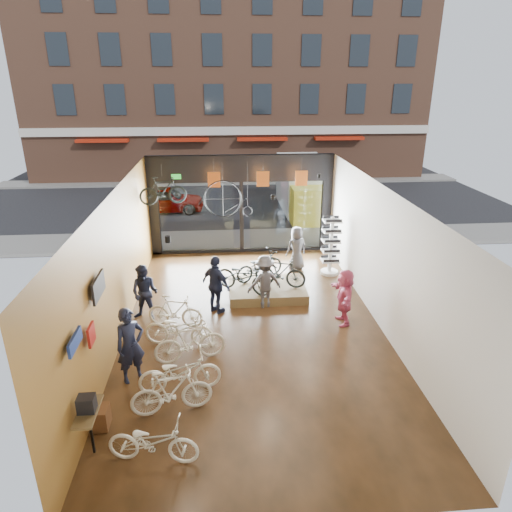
{
  "coord_description": "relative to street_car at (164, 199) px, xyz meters",
  "views": [
    {
      "loc": [
        -0.83,
        -11.01,
        6.44
      ],
      "look_at": [
        0.19,
        1.4,
        1.57
      ],
      "focal_mm": 32.0,
      "sensor_mm": 36.0,
      "label": 1
    }
  ],
  "objects": [
    {
      "name": "floor_bike_2",
      "position": [
        1.84,
        -14.59,
        -0.2
      ],
      "size": [
        1.86,
        0.85,
        0.94
      ],
      "primitive_type": "imported",
      "rotation": [
        0.0,
        0.0,
        1.7
      ],
      "color": "beige",
      "rests_on": "ground_plane"
    },
    {
      "name": "wall_left",
      "position": [
        0.13,
        -12.0,
        1.22
      ],
      "size": [
        0.04,
        12.0,
        3.8
      ],
      "primitive_type": "cube",
      "color": "olive",
      "rests_on": "ground"
    },
    {
      "name": "customer_4",
      "position": [
        5.5,
        -8.0,
        0.12
      ],
      "size": [
        0.89,
        0.72,
        1.59
      ],
      "primitive_type": "imported",
      "rotation": [
        0.0,
        0.0,
        3.46
      ],
      "color": "#3F3F44",
      "rests_on": "ground_plane"
    },
    {
      "name": "wall_back",
      "position": [
        3.65,
        -18.02,
        1.22
      ],
      "size": [
        7.0,
        0.04,
        3.8
      ],
      "primitive_type": "cube",
      "color": "beige",
      "rests_on": "ground"
    },
    {
      "name": "hung_bike",
      "position": [
        0.93,
        -7.8,
        2.25
      ],
      "size": [
        1.64,
        0.78,
        0.95
      ],
      "primitive_type": "imported",
      "rotation": [
        0.0,
        0.0,
        1.79
      ],
      "color": "black",
      "rests_on": "ceiling"
    },
    {
      "name": "floor_bike_1",
      "position": [
        1.73,
        -15.28,
        -0.17
      ],
      "size": [
        1.73,
        0.77,
        1.01
      ],
      "primitive_type": "imported",
      "rotation": [
        0.0,
        0.0,
        1.76
      ],
      "color": "beige",
      "rests_on": "ground_plane"
    },
    {
      "name": "jersey_mid",
      "position": [
        4.4,
        -6.8,
        2.37
      ],
      "size": [
        0.45,
        0.03,
        0.55
      ],
      "primitive_type": "cube",
      "color": "#CC5919",
      "rests_on": "ceiling"
    },
    {
      "name": "opposite_building",
      "position": [
        3.65,
        9.5,
        6.32
      ],
      "size": [
        26.0,
        5.0,
        14.0
      ],
      "primitive_type": "cube",
      "color": "brown",
      "rests_on": "ground"
    },
    {
      "name": "customer_0",
      "position": [
        0.74,
        -14.1,
        0.22
      ],
      "size": [
        0.78,
        0.71,
        1.8
      ],
      "primitive_type": "imported",
      "rotation": [
        0.0,
        0.0,
        0.55
      ],
      "color": "#161C33",
      "rests_on": "ground_plane"
    },
    {
      "name": "sidewalk_near",
      "position": [
        3.65,
        -4.8,
        -0.62
      ],
      "size": [
        30.0,
        2.4,
        0.12
      ],
      "primitive_type": "cube",
      "color": "slate",
      "rests_on": "ground"
    },
    {
      "name": "street_car",
      "position": [
        0.0,
        0.0,
        0.0
      ],
      "size": [
        3.96,
        1.59,
        1.35
      ],
      "primitive_type": "imported",
      "rotation": [
        0.0,
        0.0,
        1.57
      ],
      "color": "gray",
      "rests_on": "street_road"
    },
    {
      "name": "street_road",
      "position": [
        3.65,
        3.0,
        -0.69
      ],
      "size": [
        30.0,
        18.0,
        0.02
      ],
      "primitive_type": "cube",
      "color": "black",
      "rests_on": "ground"
    },
    {
      "name": "sidewalk_far",
      "position": [
        3.65,
        7.0,
        -0.62
      ],
      "size": [
        30.0,
        2.0,
        0.12
      ],
      "primitive_type": "cube",
      "color": "slate",
      "rests_on": "ground"
    },
    {
      "name": "customer_5",
      "position": [
        6.18,
        -11.93,
        0.13
      ],
      "size": [
        0.52,
        1.51,
        1.61
      ],
      "primitive_type": "imported",
      "rotation": [
        0.0,
        0.0,
        4.68
      ],
      "color": "#CC4C72",
      "rests_on": "ground_plane"
    },
    {
      "name": "jersey_left",
      "position": [
        2.64,
        -6.8,
        2.37
      ],
      "size": [
        0.45,
        0.03,
        0.55
      ],
      "primitive_type": "cube",
      "color": "#CC5919",
      "rests_on": "ceiling"
    },
    {
      "name": "display_bike_mid",
      "position": [
        4.64,
        -10.05,
        0.11
      ],
      "size": [
        1.68,
        0.96,
        0.97
      ],
      "primitive_type": "imported",
      "rotation": [
        0.0,
        0.0,
        1.24
      ],
      "color": "black",
      "rests_on": "display_platform"
    },
    {
      "name": "customer_1",
      "position": [
        0.65,
        -11.25,
        0.14
      ],
      "size": [
        0.93,
        0.8,
        1.63
      ],
      "primitive_type": "imported",
      "rotation": [
        0.0,
        0.0,
        -0.26
      ],
      "color": "#161C33",
      "rests_on": "ground_plane"
    },
    {
      "name": "wall_merch",
      "position": [
        0.27,
        -15.5,
        0.62
      ],
      "size": [
        0.4,
        2.4,
        2.6
      ],
      "primitive_type": null,
      "color": "navy",
      "rests_on": "wall_left"
    },
    {
      "name": "wall_right",
      "position": [
        7.17,
        -12.0,
        1.22
      ],
      "size": [
        0.04,
        12.0,
        3.8
      ],
      "primitive_type": "cube",
      "color": "beige",
      "rests_on": "ground"
    },
    {
      "name": "floor_bike_4",
      "position": [
        1.7,
        -12.75,
        -0.2
      ],
      "size": [
        1.92,
        1.0,
        0.96
      ],
      "primitive_type": "imported",
      "rotation": [
        0.0,
        0.0,
        1.36
      ],
      "color": "beige",
      "rests_on": "ground_plane"
    },
    {
      "name": "customer_3",
      "position": [
        4.07,
        -10.77,
        0.14
      ],
      "size": [
        1.18,
        0.87,
        1.62
      ],
      "primitive_type": "imported",
      "rotation": [
        0.0,
        0.0,
        3.43
      ],
      "color": "#3F3F44",
      "rests_on": "ground_plane"
    },
    {
      "name": "display_platform",
      "position": [
        4.24,
        -9.95,
        -0.53
      ],
      "size": [
        2.4,
        1.8,
        0.3
      ],
      "primitive_type": "cube",
      "color": "#503C1F",
      "rests_on": "ground_plane"
    },
    {
      "name": "storefront",
      "position": [
        3.65,
        -6.0,
        1.22
      ],
      "size": [
        7.0,
        0.26,
        3.8
      ],
      "primitive_type": null,
      "color": "black",
      "rests_on": "ground"
    },
    {
      "name": "box_truck",
      "position": [
        7.14,
        -1.0,
        0.63
      ],
      "size": [
        2.21,
        6.62,
        2.61
      ],
      "primitive_type": null,
      "color": "silver",
      "rests_on": "street_road"
    },
    {
      "name": "jersey_right",
      "position": [
        5.79,
        -6.8,
        2.37
      ],
      "size": [
        0.45,
        0.03,
        0.55
      ],
      "primitive_type": "cube",
      "color": "#CC5919",
      "rests_on": "ceiling"
    },
    {
      "name": "display_bike_left",
      "position": [
        3.48,
        -10.32,
        0.12
      ],
      "size": [
        1.92,
        1.58,
        0.98
      ],
      "primitive_type": "imported",
      "rotation": [
        0.0,
        0.0,
        0.99
      ],
      "color": "black",
      "rests_on": "display_platform"
    },
    {
      "name": "penny_farthing",
      "position": [
        3.2,
        -7.6,
        1.82
      ],
      "size": [
        1.62,
        0.06,
        1.3
      ],
      "primitive_type": null,
      "color": "black",
      "rests_on": "ceiling"
    },
    {
      "name": "sunglasses_rack",
      "position": [
        6.6,
        -8.51,
        0.36
      ],
      "size": [
        0.64,
        0.54,
        2.08
      ],
      "primitive_type": null,
      "rotation": [
        0.0,
        0.0,
        -0.06
      ],
      "color": "white",
      "rests_on": "ground_plane"
    },
    {
      "name": "ceiling",
      "position": [
        3.65,
        -12.0,
        3.14
      ],
      "size": [
        7.0,
        12.0,
        0.04
      ],
      "primitive_type": "cube",
      "color": "black",
      "rests_on": "ground"
    },
    {
      "name": "display_bike_right",
      "position": [
        4.05,
        -9.41,
        0.09
      ],
      "size": [
        1.83,
        1.41,
        0.93
      ],
      "primitive_type": "imported",
      "rotation": [
        0.0,
        0.0,
        2.09
      ],
      "color": "black",
      "rests_on": "display_platform"
    },
    {
      "name": "exit_sign",
      "position": [
        1.25,
        -6.12,
        2.37
      ],
      "size": [
        0.35,
        0.06,
        0.18
      ],
      "primitive_type": "cube",
      "color": "#198C26",
      "rests_on": "storefront"
    },
    {
      "name": "floor_bike_5",
      "position": [
        1.51,
        -11.77,
        -0.21
      ],
      "size": [
        1.62,
        0.81,
        0.94
      ],
      "primitive_type": "imported",
      "rotation": [
        0.0,
        0.0,
        1.32
      ],
      "color": "beige",
      "rests_on": "ground_plane"
    },
    {
      "name": "floor_bike_3",
      "position": [
        2.0,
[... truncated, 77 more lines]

